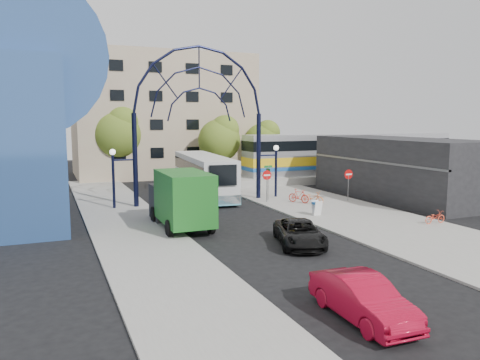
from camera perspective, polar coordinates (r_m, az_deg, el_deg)
name	(u,v)px	position (r m, az deg, el deg)	size (l,w,h in m)	color
ground	(285,248)	(24.23, 5.51, -8.24)	(120.00, 120.00, 0.00)	black
sidewalk_east	(364,219)	(31.75, 14.90, -4.61)	(8.00, 56.00, 0.12)	gray
plaza_west	(136,233)	(27.70, -12.61, -6.28)	(5.00, 50.00, 0.12)	gray
gateway_arch	(199,93)	(36.34, -4.97, 10.56)	(13.64, 0.44, 12.10)	black
stop_sign	(267,178)	(36.50, 3.30, 0.24)	(0.80, 0.07, 2.50)	slate
do_not_enter_sign	(348,177)	(37.96, 13.09, 0.31)	(0.76, 0.07, 2.48)	slate
street_name_sign	(268,175)	(37.19, 3.45, 0.59)	(0.70, 0.70, 2.80)	slate
sandwich_board	(317,206)	(31.86, 9.34, -3.16)	(0.55, 0.61, 0.99)	white
commercial_block_east	(399,168)	(41.02, 18.79, 1.36)	(6.00, 16.00, 5.00)	black
apartment_block	(162,116)	(57.04, -9.51, 7.75)	(20.00, 12.10, 14.00)	tan
train_platform	(351,175)	(53.04, 13.38, 0.54)	(32.00, 5.00, 0.80)	gray
train_car	(352,153)	(52.81, 13.46, 3.24)	(25.10, 3.05, 4.20)	#B7B7BC
tree_north_a	(221,138)	(49.59, -2.37, 5.15)	(4.48, 4.48, 7.00)	#382314
tree_north_b	(118,132)	(51.00, -14.63, 5.72)	(5.12, 5.12, 8.00)	#382314
tree_north_c	(264,139)	(53.79, 2.91, 4.97)	(4.16, 4.16, 6.50)	#382314
city_bus	(204,175)	(40.16, -4.46, 0.64)	(3.97, 12.88, 3.48)	silver
green_truck	(180,199)	(28.44, -7.31, -2.34)	(2.76, 6.95, 3.49)	black
black_suv	(299,233)	(24.64, 7.26, -6.43)	(2.18, 4.73, 1.32)	black
red_sedan	(362,298)	(16.21, 14.71, -13.75)	(1.54, 4.43, 1.46)	#A50A24
bike_near_a	(312,198)	(36.08, 8.81, -2.13)	(0.65, 1.87, 0.98)	orange
bike_near_b	(299,196)	(36.48, 7.17, -1.93)	(0.50, 1.77, 1.06)	red
bike_far_a	(435,217)	(31.45, 22.67, -4.20)	(0.53, 1.51, 0.79)	#F35130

